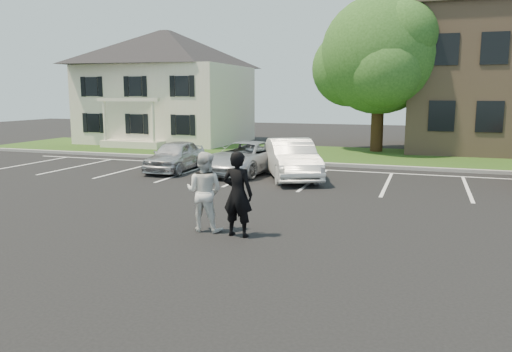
{
  "coord_description": "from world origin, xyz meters",
  "views": [
    {
      "loc": [
        4.13,
        -11.03,
        3.35
      ],
      "look_at": [
        0.0,
        1.0,
        1.25
      ],
      "focal_mm": 35.0,
      "sensor_mm": 36.0,
      "label": 1
    }
  ],
  "objects_px": {
    "car_silver_west": "(175,156)",
    "car_white_sedan": "(291,159)",
    "tree": "(382,58)",
    "man_black_suit": "(238,194)",
    "house": "(167,87)",
    "car_silver_minivan": "(245,158)",
    "man_white_shirt": "(204,192)"
  },
  "relations": [
    {
      "from": "car_silver_west",
      "to": "car_white_sedan",
      "type": "relative_size",
      "value": 0.83
    },
    {
      "from": "house",
      "to": "man_black_suit",
      "type": "relative_size",
      "value": 5.03
    },
    {
      "from": "house",
      "to": "car_white_sedan",
      "type": "distance_m",
      "value": 17.22
    },
    {
      "from": "man_black_suit",
      "to": "man_white_shirt",
      "type": "height_order",
      "value": "man_black_suit"
    },
    {
      "from": "car_silver_minivan",
      "to": "car_white_sedan",
      "type": "bearing_deg",
      "value": -7.66
    },
    {
      "from": "man_black_suit",
      "to": "car_silver_west",
      "type": "relative_size",
      "value": 0.52
    },
    {
      "from": "car_silver_west",
      "to": "man_black_suit",
      "type": "bearing_deg",
      "value": -57.68
    },
    {
      "from": "house",
      "to": "man_white_shirt",
      "type": "bearing_deg",
      "value": -59.05
    },
    {
      "from": "man_white_shirt",
      "to": "car_white_sedan",
      "type": "relative_size",
      "value": 0.41
    },
    {
      "from": "tree",
      "to": "house",
      "type": "bearing_deg",
      "value": 174.02
    },
    {
      "from": "man_black_suit",
      "to": "car_white_sedan",
      "type": "height_order",
      "value": "man_black_suit"
    },
    {
      "from": "man_white_shirt",
      "to": "car_silver_minivan",
      "type": "relative_size",
      "value": 0.41
    },
    {
      "from": "car_silver_west",
      "to": "car_silver_minivan",
      "type": "xyz_separation_m",
      "value": [
        3.12,
        0.42,
        0.0
      ]
    },
    {
      "from": "tree",
      "to": "car_silver_west",
      "type": "bearing_deg",
      "value": -127.34
    },
    {
      "from": "car_silver_minivan",
      "to": "car_white_sedan",
      "type": "distance_m",
      "value": 2.3
    },
    {
      "from": "man_black_suit",
      "to": "car_white_sedan",
      "type": "xyz_separation_m",
      "value": [
        -0.92,
        8.37,
        -0.24
      ]
    },
    {
      "from": "man_white_shirt",
      "to": "tree",
      "type": "bearing_deg",
      "value": -97.65
    },
    {
      "from": "tree",
      "to": "car_silver_west",
      "type": "distance_m",
      "value": 13.59
    },
    {
      "from": "tree",
      "to": "man_white_shirt",
      "type": "xyz_separation_m",
      "value": [
        -2.45,
        -18.55,
        -4.37
      ]
    },
    {
      "from": "tree",
      "to": "car_silver_minivan",
      "type": "bearing_deg",
      "value": -115.39
    },
    {
      "from": "car_silver_minivan",
      "to": "man_black_suit",
      "type": "bearing_deg",
      "value": -61.85
    },
    {
      "from": "car_silver_west",
      "to": "house",
      "type": "bearing_deg",
      "value": 116.41
    },
    {
      "from": "man_black_suit",
      "to": "car_silver_west",
      "type": "xyz_separation_m",
      "value": [
        -6.25,
        8.61,
        -0.35
      ]
    },
    {
      "from": "tree",
      "to": "man_black_suit",
      "type": "distance_m",
      "value": 19.31
    },
    {
      "from": "car_silver_west",
      "to": "car_silver_minivan",
      "type": "relative_size",
      "value": 0.81
    },
    {
      "from": "tree",
      "to": "man_black_suit",
      "type": "bearing_deg",
      "value": -94.55
    },
    {
      "from": "car_silver_minivan",
      "to": "car_white_sedan",
      "type": "xyz_separation_m",
      "value": [
        2.2,
        -0.66,
        0.11
      ]
    },
    {
      "from": "tree",
      "to": "man_white_shirt",
      "type": "height_order",
      "value": "tree"
    },
    {
      "from": "man_white_shirt",
      "to": "car_white_sedan",
      "type": "xyz_separation_m",
      "value": [
        0.03,
        8.17,
        -0.2
      ]
    },
    {
      "from": "man_white_shirt",
      "to": "car_silver_west",
      "type": "bearing_deg",
      "value": -57.95
    },
    {
      "from": "house",
      "to": "car_silver_west",
      "type": "bearing_deg",
      "value": -59.96
    },
    {
      "from": "car_silver_minivan",
      "to": "tree",
      "type": "bearing_deg",
      "value": 73.68
    }
  ]
}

